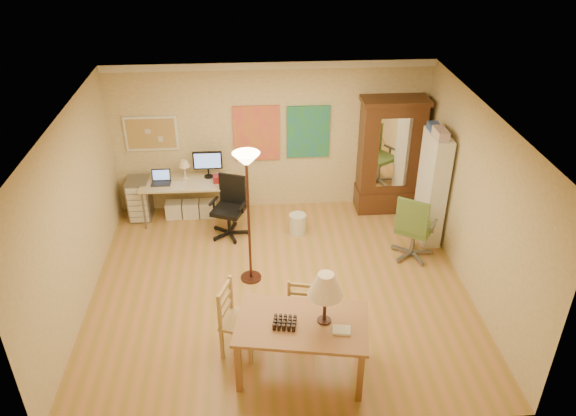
{
  "coord_description": "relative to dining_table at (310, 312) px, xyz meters",
  "views": [
    {
      "loc": [
        -0.35,
        -6.6,
        5.22
      ],
      "look_at": [
        0.14,
        0.3,
        1.19
      ],
      "focal_mm": 35.0,
      "sensor_mm": 36.0,
      "label": 1
    }
  ],
  "objects": [
    {
      "name": "crown_molding",
      "position": [
        -0.26,
        4.1,
        1.72
      ],
      "size": [
        5.5,
        0.08,
        0.12
      ],
      "primitive_type": "cube",
      "color": "white",
      "rests_on": "floor"
    },
    {
      "name": "ladder_chair_left",
      "position": [
        -0.86,
        0.42,
        -0.45
      ],
      "size": [
        0.57,
        0.58,
        0.99
      ],
      "color": "tan",
      "rests_on": "floor"
    },
    {
      "name": "art_panel_right",
      "position": [
        0.39,
        4.11,
        0.53
      ],
      "size": [
        0.75,
        0.04,
        0.95
      ],
      "primitive_type": "cube",
      "color": "teal",
      "rests_on": "floor"
    },
    {
      "name": "ladder_chair_back",
      "position": [
        -0.0,
        0.77,
        -0.52
      ],
      "size": [
        0.47,
        0.45,
        0.86
      ],
      "color": "tan",
      "rests_on": "floor"
    },
    {
      "name": "torchiere_lamp",
      "position": [
        -0.69,
        1.9,
        0.76
      ],
      "size": [
        0.38,
        0.38,
        2.09
      ],
      "color": "#3F2119",
      "rests_on": "floor"
    },
    {
      "name": "drawer_cart",
      "position": [
        -2.62,
        3.83,
        -0.54
      ],
      "size": [
        0.38,
        0.46,
        0.76
      ],
      "color": "slate",
      "rests_on": "floor"
    },
    {
      "name": "dining_table",
      "position": [
        0.0,
        0.0,
        0.0
      ],
      "size": [
        1.68,
        1.18,
        1.45
      ],
      "color": "brown",
      "rests_on": "floor"
    },
    {
      "name": "bookshelf",
      "position": [
        2.29,
        2.87,
        0.01
      ],
      "size": [
        0.28,
        0.75,
        1.87
      ],
      "color": "white",
      "rests_on": "floor"
    },
    {
      "name": "art_panel_left",
      "position": [
        -0.51,
        4.11,
        0.53
      ],
      "size": [
        0.8,
        0.04,
        1.0
      ],
      "primitive_type": "cube",
      "color": "gold",
      "rests_on": "floor"
    },
    {
      "name": "office_chair_black",
      "position": [
        -1.02,
        3.18,
        -0.64
      ],
      "size": [
        0.64,
        0.64,
        1.05
      ],
      "color": "black",
      "rests_on": "floor"
    },
    {
      "name": "armoire",
      "position": [
        1.82,
        3.88,
        -0.0
      ],
      "size": [
        1.15,
        0.54,
        2.11
      ],
      "color": "#3C2210",
      "rests_on": "floor"
    },
    {
      "name": "wastebin",
      "position": [
        0.13,
        3.13,
        -0.74
      ],
      "size": [
        0.29,
        0.29,
        0.36
      ],
      "primitive_type": "cylinder",
      "color": "silver",
      "rests_on": "floor"
    },
    {
      "name": "office_chair_green",
      "position": [
        1.88,
        2.3,
        -0.62
      ],
      "size": [
        0.71,
        0.71,
        1.12
      ],
      "color": "slate",
      "rests_on": "floor"
    },
    {
      "name": "computer_desk",
      "position": [
        -1.7,
        3.79,
        -0.47
      ],
      "size": [
        1.61,
        0.71,
        1.22
      ],
      "color": "#C7B592",
      "rests_on": "floor"
    },
    {
      "name": "floor",
      "position": [
        -0.26,
        1.64,
        -0.92
      ],
      "size": [
        5.5,
        5.5,
        0.0
      ],
      "primitive_type": "plane",
      "color": "#A5823A",
      "rests_on": "ground"
    },
    {
      "name": "corkboard",
      "position": [
        -2.31,
        4.11,
        0.58
      ],
      "size": [
        0.9,
        0.04,
        0.62
      ],
      "primitive_type": "cube",
      "color": "tan",
      "rests_on": "floor"
    }
  ]
}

